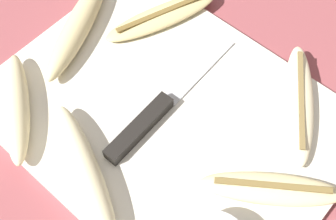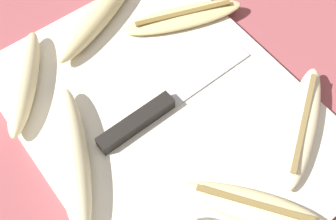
# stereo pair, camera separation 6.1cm
# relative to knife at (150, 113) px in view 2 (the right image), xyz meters

# --- Properties ---
(ground_plane) EXTENTS (4.00, 4.00, 0.00)m
(ground_plane) POSITION_rel_knife_xyz_m (0.01, 0.02, -0.02)
(ground_plane) COLOR #93474C
(cutting_board) EXTENTS (0.46, 0.35, 0.01)m
(cutting_board) POSITION_rel_knife_xyz_m (0.01, 0.02, -0.01)
(cutting_board) COLOR silver
(cutting_board) RESTS_ON ground_plane
(knife) EXTENTS (0.03, 0.25, 0.02)m
(knife) POSITION_rel_knife_xyz_m (0.00, 0.00, 0.00)
(knife) COLOR black
(knife) RESTS_ON cutting_board
(banana_spotted_left) EXTENTS (0.10, 0.19, 0.02)m
(banana_spotted_left) POSITION_rel_knife_xyz_m (-0.10, 0.14, 0.00)
(banana_spotted_left) COLOR #DBC684
(banana_spotted_left) RESTS_ON cutting_board
(banana_bright_far) EXTENTS (0.14, 0.17, 0.02)m
(banana_bright_far) POSITION_rel_knife_xyz_m (0.13, 0.14, 0.00)
(banana_bright_far) COLOR beige
(banana_bright_far) RESTS_ON cutting_board
(banana_cream_curved) EXTENTS (0.15, 0.13, 0.03)m
(banana_cream_curved) POSITION_rel_knife_xyz_m (-0.14, -0.11, 0.01)
(banana_cream_curved) COLOR beige
(banana_cream_curved) RESTS_ON cutting_board
(banana_pale_long) EXTENTS (0.20, 0.12, 0.04)m
(banana_pale_long) POSITION_rel_knife_xyz_m (-0.00, -0.11, 0.01)
(banana_pale_long) COLOR beige
(banana_pale_long) RESTS_ON cutting_board
(banana_soft_right) EXTENTS (0.16, 0.13, 0.02)m
(banana_soft_right) POSITION_rel_knife_xyz_m (0.17, 0.02, 0.00)
(banana_soft_right) COLOR beige
(banana_soft_right) RESTS_ON cutting_board
(banana_ripe_center) EXTENTS (0.11, 0.20, 0.03)m
(banana_ripe_center) POSITION_rel_knife_xyz_m (-0.18, 0.04, 0.01)
(banana_ripe_center) COLOR beige
(banana_ripe_center) RESTS_ON cutting_board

